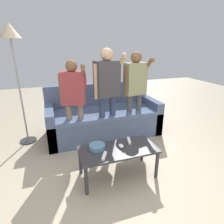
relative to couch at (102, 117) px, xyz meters
The scene contains 11 objects.
ground_plane 1.38m from the couch, 94.72° to the right, with size 12.00×12.00×0.00m, color tan.
couch is the anchor object (origin of this frame).
coffee_table 1.32m from the couch, 97.52° to the right, with size 0.98×0.46×0.40m.
snack_bowl 1.30m from the couch, 108.99° to the right, with size 0.20×0.20×0.06m, color teal.
game_remote_nunchuk 1.30m from the couch, 95.63° to the right, with size 0.06×0.09×0.05m.
floor_lamp 1.91m from the couch, behind, with size 0.31×0.31×1.93m.
player_left 0.89m from the couch, 147.12° to the right, with size 0.41×0.36×1.42m.
player_center 0.79m from the couch, 93.14° to the right, with size 0.50×0.31×1.58m.
player_right 0.88m from the couch, 29.82° to the right, with size 0.47×0.33×1.52m.
game_remote_wand_near 1.19m from the couch, 88.56° to the right, with size 0.08×0.16×0.03m.
game_remote_wand_far 1.48m from the couch, 105.27° to the right, with size 0.10×0.15×0.03m.
Camera 1 is at (-0.79, -1.86, 1.64)m, focal length 29.92 mm.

